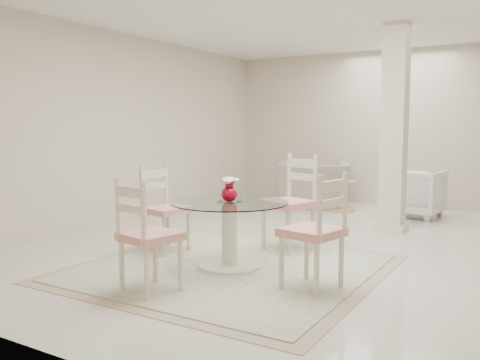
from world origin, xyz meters
The scene contains 13 objects.
ground centered at (0.00, 0.00, 0.00)m, with size 7.00×7.00×0.00m, color beige.
room_shell centered at (0.00, 0.00, 1.86)m, with size 6.02×7.02×2.71m.
column centered at (0.50, 1.30, 1.35)m, with size 0.30×0.30×2.70m, color beige.
area_rug centered at (-0.38, -1.35, 0.01)m, with size 2.78×2.78×0.02m.
dining_table centered at (-0.38, -1.35, 0.34)m, with size 1.14×1.14×0.66m.
red_vase centered at (-0.38, -1.35, 0.78)m, with size 0.18×0.17×0.24m.
dining_chair_east centered at (0.62, -1.55, 0.58)m, with size 0.53×0.53×1.10m.
dining_chair_north centered at (-0.17, -0.35, 0.62)m, with size 0.60×0.60×1.18m.
dining_chair_west centered at (-1.38, -1.16, 0.55)m, with size 0.49×0.49×1.05m.
dining_chair_south centered at (-0.58, -2.35, 0.55)m, with size 0.50×0.50×1.05m.
recliner_taupe centered at (-1.20, 2.67, 0.39)m, with size 1.19×1.04×0.77m, color gray.
armchair_white centered at (0.52, 2.59, 0.37)m, with size 0.78×0.80×0.73m, color white.
side_table centered at (-0.63, 2.47, 0.23)m, with size 0.48×0.48×0.50m.
Camera 1 is at (2.19, -5.44, 1.37)m, focal length 38.00 mm.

